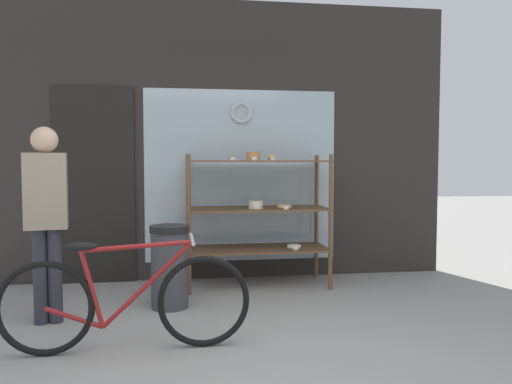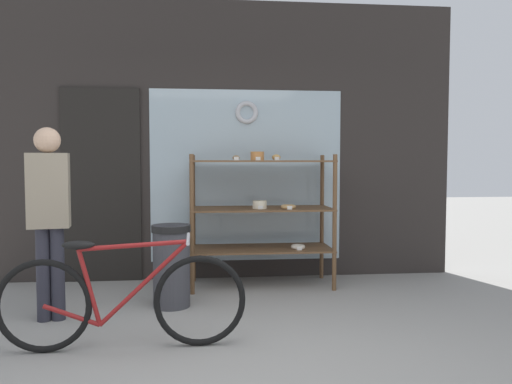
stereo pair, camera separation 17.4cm
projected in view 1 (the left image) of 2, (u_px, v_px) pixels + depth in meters
name	position (u px, v px, depth m)	size (l,w,h in m)	color
storefront_facade	(219.00, 144.00, 5.55)	(5.10, 0.13, 3.08)	#2D2826
display_case	(258.00, 207.00, 5.21)	(1.47, 0.59, 1.41)	brown
bicycle	(125.00, 301.00, 3.41)	(1.70, 0.46, 0.78)	black
pedestrian	(46.00, 209.00, 3.98)	(0.34, 0.23, 1.58)	#282833
trash_bin	(170.00, 263.00, 4.44)	(0.35, 0.35, 0.74)	#38383D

